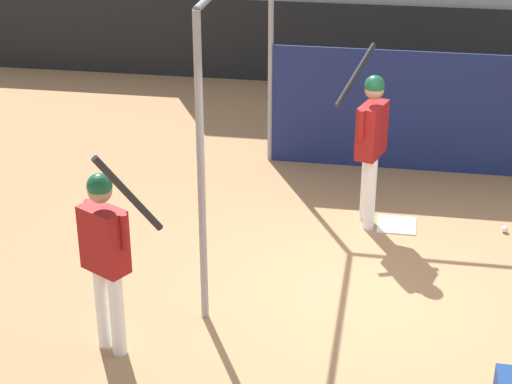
% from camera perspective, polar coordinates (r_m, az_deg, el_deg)
% --- Properties ---
extents(ground_plane, '(60.00, 60.00, 0.00)m').
position_cam_1_polar(ground_plane, '(8.65, 7.56, -6.72)').
color(ground_plane, '#A8754C').
extents(outfield_wall, '(24.00, 0.12, 1.37)m').
position_cam_1_polar(outfield_wall, '(14.72, 9.11, 9.52)').
color(outfield_wall, black).
rests_on(outfield_wall, ground).
extents(batting_cage, '(3.86, 4.02, 2.97)m').
position_cam_1_polar(batting_cage, '(10.53, 10.74, 6.65)').
color(batting_cage, gray).
rests_on(batting_cage, ground).
extents(home_plate, '(0.44, 0.44, 0.02)m').
position_cam_1_polar(home_plate, '(10.01, 9.36, -2.18)').
color(home_plate, white).
rests_on(home_plate, ground).
extents(player_batter, '(0.61, 0.99, 1.96)m').
position_cam_1_polar(player_batter, '(9.59, 7.67, 3.74)').
color(player_batter, white).
rests_on(player_batter, ground).
extents(player_waiting, '(0.78, 0.56, 2.01)m').
position_cam_1_polar(player_waiting, '(7.35, -9.99, -3.72)').
color(player_waiting, white).
rests_on(player_waiting, ground).
extents(baseball, '(0.07, 0.07, 0.07)m').
position_cam_1_polar(baseball, '(10.12, 16.25, -2.40)').
color(baseball, white).
rests_on(baseball, ground).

